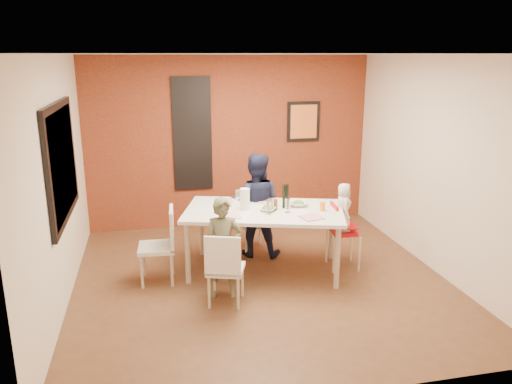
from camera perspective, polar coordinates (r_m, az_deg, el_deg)
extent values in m
plane|color=brown|center=(6.27, 0.59, -10.01)|extent=(4.50, 4.50, 0.00)
cube|color=silver|center=(5.66, 0.67, 15.49)|extent=(4.50, 4.50, 0.02)
cube|color=#F3E1C9|center=(7.99, -2.98, 5.72)|extent=(4.50, 0.02, 2.70)
cube|color=#F3E1C9|center=(3.75, 8.31, -5.70)|extent=(4.50, 0.02, 2.70)
cube|color=#F3E1C9|center=(5.77, -21.73, 0.84)|extent=(0.02, 4.50, 2.70)
cube|color=#F3E1C9|center=(6.68, 19.83, 2.90)|extent=(0.02, 4.50, 2.70)
cube|color=maroon|center=(7.97, -2.95, 5.69)|extent=(4.50, 0.02, 2.70)
cube|color=black|center=(5.91, -21.34, 3.21)|extent=(0.05, 1.70, 1.30)
cube|color=black|center=(5.91, -21.20, 3.22)|extent=(0.02, 1.55, 1.15)
cube|color=silver|center=(7.86, -7.30, 6.56)|extent=(0.55, 0.03, 1.70)
cube|color=black|center=(7.85, -7.30, 6.55)|extent=(0.60, 0.03, 1.76)
cube|color=black|center=(8.18, 5.44, 8.02)|extent=(0.54, 0.03, 0.64)
cube|color=orange|center=(8.17, 5.48, 8.01)|extent=(0.44, 0.01, 0.54)
cube|color=white|center=(6.27, 0.93, -2.21)|extent=(2.19, 1.60, 0.04)
cylinder|color=tan|center=(6.10, -7.83, -6.96)|extent=(0.07, 0.07, 0.77)
cylinder|color=tan|center=(6.93, -6.27, -4.10)|extent=(0.07, 0.07, 0.77)
cylinder|color=tan|center=(5.99, 9.28, -7.43)|extent=(0.07, 0.07, 0.77)
cylinder|color=tan|center=(6.84, 8.66, -4.46)|extent=(0.07, 0.07, 0.77)
cube|color=white|center=(5.59, -3.48, -8.79)|extent=(0.50, 0.50, 0.04)
cube|color=white|center=(5.35, -3.85, -7.38)|extent=(0.38, 0.16, 0.45)
cylinder|color=#C2B190|center=(5.80, -1.59, -10.11)|extent=(0.03, 0.03, 0.39)
cylinder|color=#C2B190|center=(5.52, -2.06, -11.53)|extent=(0.03, 0.03, 0.39)
cylinder|color=#C2B190|center=(5.85, -4.75, -9.92)|extent=(0.03, 0.03, 0.39)
cylinder|color=#C2B190|center=(5.57, -5.39, -11.32)|extent=(0.03, 0.03, 0.39)
cube|color=beige|center=(7.03, -0.32, -3.56)|extent=(0.45, 0.45, 0.05)
cube|color=beige|center=(7.13, -0.82, -1.41)|extent=(0.40, 0.09, 0.45)
cylinder|color=beige|center=(6.91, -1.12, -5.78)|extent=(0.03, 0.03, 0.39)
cylinder|color=beige|center=(7.20, -1.98, -4.90)|extent=(0.03, 0.03, 0.39)
cylinder|color=beige|center=(7.02, 1.39, -5.44)|extent=(0.03, 0.03, 0.39)
cylinder|color=beige|center=(7.30, 0.44, -4.59)|extent=(0.03, 0.03, 0.39)
cube|color=silver|center=(6.19, -11.30, -6.25)|extent=(0.46, 0.46, 0.05)
cube|color=silver|center=(6.10, -9.59, -4.06)|extent=(0.07, 0.43, 0.49)
cylinder|color=#C9AF95|center=(6.45, -12.70, -7.62)|extent=(0.04, 0.04, 0.42)
cylinder|color=#C9AF95|center=(6.43, -9.56, -7.52)|extent=(0.04, 0.04, 0.42)
cylinder|color=#C9AF95|center=(6.13, -12.92, -8.89)|extent=(0.04, 0.04, 0.42)
cylinder|color=#C9AF95|center=(6.11, -9.60, -8.79)|extent=(0.04, 0.04, 0.42)
cube|color=red|center=(6.55, 9.99, -4.50)|extent=(0.33, 0.33, 0.04)
cube|color=red|center=(6.44, 8.87, -2.90)|extent=(0.05, 0.30, 0.35)
cube|color=red|center=(6.52, 10.03, -3.81)|extent=(0.33, 0.33, 0.02)
cylinder|color=beige|center=(6.54, 11.75, -7.01)|extent=(0.03, 0.03, 0.47)
cylinder|color=beige|center=(6.44, 8.89, -7.22)|extent=(0.03, 0.03, 0.47)
cylinder|color=beige|center=(6.84, 10.83, -5.96)|extent=(0.03, 0.03, 0.47)
cylinder|color=beige|center=(6.74, 8.10, -6.14)|extent=(0.03, 0.03, 0.47)
imported|color=#5F5D44|center=(5.67, -3.76, -6.43)|extent=(0.47, 0.36, 1.17)
imported|color=#161932|center=(6.79, -0.05, -1.50)|extent=(0.83, 0.73, 1.43)
imported|color=silver|center=(6.44, 9.97, -1.72)|extent=(0.24, 0.33, 0.62)
cube|color=white|center=(6.00, -2.97, -2.75)|extent=(0.26, 0.26, 0.01)
cube|color=white|center=(6.58, 1.23, -1.09)|extent=(0.26, 0.26, 0.01)
cube|color=silver|center=(5.98, 6.34, -2.89)|extent=(0.29, 0.29, 0.01)
cube|color=white|center=(6.60, -3.68, -1.05)|extent=(0.27, 0.27, 0.01)
imported|color=white|center=(6.20, 1.36, -1.94)|extent=(0.25, 0.25, 0.05)
imported|color=silver|center=(6.42, 4.88, -1.36)|extent=(0.28, 0.28, 0.06)
cylinder|color=black|center=(6.30, 3.39, -0.51)|extent=(0.08, 0.08, 0.30)
cylinder|color=silver|center=(6.05, 1.49, -1.72)|extent=(0.07, 0.07, 0.19)
cylinder|color=silver|center=(6.14, 3.61, -1.52)|extent=(0.06, 0.06, 0.18)
cylinder|color=white|center=(6.23, -1.28, -0.81)|extent=(0.12, 0.12, 0.27)
cylinder|color=red|center=(6.24, 1.75, -1.43)|extent=(0.03, 0.03, 0.13)
cylinder|color=#366B23|center=(6.25, 2.19, -1.42)|extent=(0.03, 0.03, 0.13)
cylinder|color=brown|center=(6.23, 2.31, -1.44)|extent=(0.04, 0.04, 0.14)
cylinder|color=orange|center=(6.25, 7.61, -1.63)|extent=(0.07, 0.07, 0.11)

